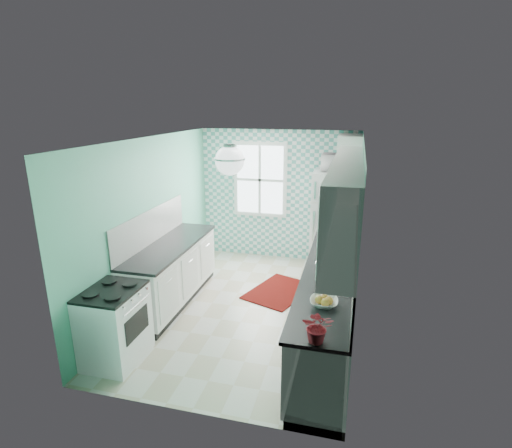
% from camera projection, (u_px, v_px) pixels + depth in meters
% --- Properties ---
extents(floor, '(3.00, 4.40, 0.02)m').
position_uv_depth(floor, '(249.00, 308.00, 6.02)').
color(floor, beige).
rests_on(floor, ground).
extents(ceiling, '(3.00, 4.40, 0.02)m').
position_uv_depth(ceiling, '(248.00, 138.00, 5.30)').
color(ceiling, white).
rests_on(ceiling, wall_back).
extents(wall_back, '(3.00, 0.02, 2.50)m').
position_uv_depth(wall_back, '(278.00, 195.00, 7.71)').
color(wall_back, '#5DBE9C').
rests_on(wall_back, floor).
extents(wall_front, '(3.00, 0.02, 2.50)m').
position_uv_depth(wall_front, '(184.00, 300.00, 3.61)').
color(wall_front, '#5DBE9C').
rests_on(wall_front, floor).
extents(wall_left, '(0.02, 4.40, 2.50)m').
position_uv_depth(wall_left, '(152.00, 221.00, 6.01)').
color(wall_left, '#5DBE9C').
rests_on(wall_left, floor).
extents(wall_right, '(0.02, 4.40, 2.50)m').
position_uv_depth(wall_right, '(358.00, 237.00, 5.31)').
color(wall_right, '#5DBE9C').
rests_on(wall_right, floor).
extents(accent_wall, '(3.00, 0.01, 2.50)m').
position_uv_depth(accent_wall, '(278.00, 196.00, 7.69)').
color(accent_wall, '#51A49C').
rests_on(accent_wall, wall_back).
extents(window, '(1.04, 0.05, 1.44)m').
position_uv_depth(window, '(260.00, 180.00, 7.66)').
color(window, white).
rests_on(window, wall_back).
extents(backsplash_right, '(0.02, 3.60, 0.51)m').
position_uv_depth(backsplash_right, '(355.00, 251.00, 4.96)').
color(backsplash_right, white).
rests_on(backsplash_right, wall_right).
extents(backsplash_left, '(0.02, 2.15, 0.51)m').
position_uv_depth(backsplash_left, '(151.00, 226.00, 5.96)').
color(backsplash_left, white).
rests_on(backsplash_left, wall_left).
extents(upper_cabinets_right, '(0.33, 3.20, 0.90)m').
position_uv_depth(upper_cabinets_right, '(346.00, 199.00, 4.60)').
color(upper_cabinets_right, white).
rests_on(upper_cabinets_right, wall_right).
extents(upper_cabinet_fridge, '(0.40, 0.74, 0.40)m').
position_uv_depth(upper_cabinet_fridge, '(350.00, 147.00, 6.77)').
color(upper_cabinet_fridge, white).
rests_on(upper_cabinet_fridge, wall_right).
extents(ceiling_light, '(0.34, 0.34, 0.35)m').
position_uv_depth(ceiling_light, '(230.00, 160.00, 4.61)').
color(ceiling_light, silver).
rests_on(ceiling_light, ceiling).
extents(base_cabinets_right, '(0.60, 3.60, 0.90)m').
position_uv_depth(base_cabinets_right, '(329.00, 302.00, 5.24)').
color(base_cabinets_right, white).
rests_on(base_cabinets_right, floor).
extents(countertop_right, '(0.63, 3.60, 0.04)m').
position_uv_depth(countertop_right, '(329.00, 269.00, 5.11)').
color(countertop_right, black).
rests_on(countertop_right, base_cabinets_right).
extents(base_cabinets_left, '(0.60, 2.15, 0.90)m').
position_uv_depth(base_cabinets_left, '(172.00, 274.00, 6.10)').
color(base_cabinets_left, white).
rests_on(base_cabinets_left, floor).
extents(countertop_left, '(0.63, 2.15, 0.04)m').
position_uv_depth(countertop_left, '(171.00, 245.00, 5.96)').
color(countertop_left, black).
rests_on(countertop_left, base_cabinets_left).
extents(fridge, '(0.80, 0.79, 1.83)m').
position_uv_depth(fridge, '(334.00, 222.00, 7.19)').
color(fridge, white).
rests_on(fridge, floor).
extents(stove, '(0.59, 0.74, 0.89)m').
position_uv_depth(stove, '(115.00, 324.00, 4.69)').
color(stove, silver).
rests_on(stove, floor).
extents(sink, '(0.56, 0.47, 0.53)m').
position_uv_depth(sink, '(336.00, 243.00, 6.05)').
color(sink, silver).
rests_on(sink, countertop_right).
extents(rug, '(1.14, 1.34, 0.02)m').
position_uv_depth(rug, '(279.00, 291.00, 6.53)').
color(rug, maroon).
rests_on(rug, floor).
extents(dish_towel, '(0.05, 0.27, 0.41)m').
position_uv_depth(dish_towel, '(310.00, 280.00, 5.81)').
color(dish_towel, '#54BCBB').
rests_on(dish_towel, base_cabinets_right).
extents(fruit_bowl, '(0.30, 0.30, 0.07)m').
position_uv_depth(fruit_bowl, '(324.00, 303.00, 4.13)').
color(fruit_bowl, white).
rests_on(fruit_bowl, countertop_right).
extents(potted_plant, '(0.28, 0.25, 0.30)m').
position_uv_depth(potted_plant, '(318.00, 327.00, 3.47)').
color(potted_plant, red).
rests_on(potted_plant, countertop_right).
extents(soap_bottle, '(0.11, 0.11, 0.21)m').
position_uv_depth(soap_bottle, '(340.00, 228.00, 6.38)').
color(soap_bottle, '#AEBCC3').
rests_on(soap_bottle, countertop_right).
extents(microwave, '(0.55, 0.38, 0.30)m').
position_uv_depth(microwave, '(338.00, 163.00, 6.88)').
color(microwave, silver).
rests_on(microwave, fridge).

